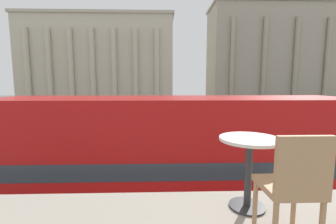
{
  "coord_description": "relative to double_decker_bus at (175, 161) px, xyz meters",
  "views": [
    {
      "loc": [
        0.23,
        -2.5,
        4.65
      ],
      "look_at": [
        0.79,
        15.49,
        2.47
      ],
      "focal_mm": 24.0,
      "sensor_mm": 36.0,
      "label": 1
    }
  ],
  "objects": [
    {
      "name": "car_black",
      "position": [
        -7.08,
        17.88,
        -1.68
      ],
      "size": [
        4.2,
        1.93,
        1.35
      ],
      "rotation": [
        0.0,
        0.0,
        1.11
      ],
      "color": "black",
      "rests_on": "ground_plane"
    },
    {
      "name": "pedestrian_black",
      "position": [
        2.12,
        14.78,
        -1.35
      ],
      "size": [
        0.32,
        0.32,
        1.77
      ],
      "rotation": [
        0.0,
        0.0,
        6.06
      ],
      "color": "#282B33",
      "rests_on": "ground_plane"
    },
    {
      "name": "cafe_chair_0",
      "position": [
        0.57,
        -4.95,
        1.54
      ],
      "size": [
        0.4,
        0.4,
        0.91
      ],
      "rotation": [
        0.0,
        0.0,
        -0.08
      ],
      "color": "#A87F56",
      "rests_on": "cafe_floor_slab"
    },
    {
      "name": "double_decker_bus",
      "position": [
        0.0,
        0.0,
        0.0
      ],
      "size": [
        10.29,
        2.73,
        4.28
      ],
      "rotation": [
        0.0,
        0.0,
        0.14
      ],
      "color": "black",
      "rests_on": "ground_plane"
    },
    {
      "name": "pedestrian_grey",
      "position": [
        -2.24,
        10.11,
        -1.44
      ],
      "size": [
        0.32,
        0.32,
        1.63
      ],
      "rotation": [
        0.0,
        0.0,
        4.39
      ],
      "color": "#282B33",
      "rests_on": "ground_plane"
    },
    {
      "name": "cafe_dining_table",
      "position": [
        0.47,
        -4.37,
        1.56
      ],
      "size": [
        0.6,
        0.6,
        0.73
      ],
      "color": "#2D2D30",
      "rests_on": "cafe_floor_slab"
    },
    {
      "name": "pedestrian_red",
      "position": [
        -2.72,
        24.72,
        -1.44
      ],
      "size": [
        0.32,
        0.32,
        1.63
      ],
      "rotation": [
        0.0,
        0.0,
        5.98
      ],
      "color": "#282B33",
      "rests_on": "ground_plane"
    },
    {
      "name": "traffic_light_mid",
      "position": [
        5.11,
        12.98,
        -0.12
      ],
      "size": [
        0.42,
        0.24,
        3.43
      ],
      "color": "black",
      "rests_on": "ground_plane"
    },
    {
      "name": "plaza_building_left",
      "position": [
        -12.63,
        42.66,
        6.51
      ],
      "size": [
        29.35,
        16.37,
        17.77
      ],
      "color": "beige",
      "rests_on": "ground_plane"
    },
    {
      "name": "car_silver",
      "position": [
        6.04,
        11.61,
        -1.68
      ],
      "size": [
        4.2,
        1.93,
        1.35
      ],
      "rotation": [
        0.0,
        0.0,
        3.96
      ],
      "color": "black",
      "rests_on": "ground_plane"
    },
    {
      "name": "traffic_light_near",
      "position": [
        1.75,
        6.63,
        0.06
      ],
      "size": [
        0.42,
        0.24,
        3.73
      ],
      "color": "black",
      "rests_on": "ground_plane"
    },
    {
      "name": "plaza_building_right",
      "position": [
        28.42,
        46.87,
        8.94
      ],
      "size": [
        34.87,
        11.23,
        22.63
      ],
      "color": "#A39984",
      "rests_on": "ground_plane"
    }
  ]
}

